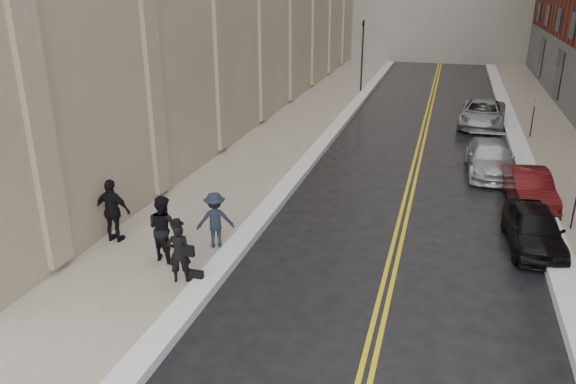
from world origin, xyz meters
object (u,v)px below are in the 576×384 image
Objects in this scene: car_maroon at (529,188)px; car_silver_near at (490,158)px; car_black at (534,229)px; pedestrian_a at (163,228)px; pedestrian_main at (179,253)px; pedestrian_b at (215,220)px; car_silver_far at (482,114)px; pedestrian_c at (113,211)px.

car_maroon is 3.58m from car_silver_near.
pedestrian_a is at bearing -162.94° from car_black.
pedestrian_b is (0.09, 2.26, 0.03)m from pedestrian_main.
pedestrian_b reaches higher than car_black.
pedestrian_a reaches higher than car_silver_near.
pedestrian_main reaches higher than car_maroon.
car_silver_far is at bearing 89.18° from car_maroon.
pedestrian_main is at bearing -155.70° from car_black.
car_silver_near is at bearing -146.80° from pedestrian_main.
car_maroon is 13.24m from pedestrian_main.
pedestrian_a is at bearing -150.23° from car_maroon.
car_silver_far is at bearing -134.30° from pedestrian_main.
pedestrian_b reaches higher than car_silver_far.
car_maroon is at bearing -72.18° from car_silver_near.
car_silver_far is at bearing 89.39° from car_black.
car_maroon is 14.72m from pedestrian_c.
car_maroon is 0.75× the size of car_silver_far.
pedestrian_main is (-8.48, -12.37, 0.33)m from car_silver_near.
car_maroon is at bearing -169.29° from pedestrian_b.
car_black is at bearing 172.69° from pedestrian_b.
car_black reaches higher than car_maroon.
pedestrian_c is (-11.56, -10.63, 0.50)m from car_silver_near.
car_maroon is 0.85× the size of car_silver_near.
car_silver_near is 15.00m from pedestrian_main.
pedestrian_c reaches higher than pedestrian_main.
pedestrian_main is 0.86× the size of pedestrian_a.
car_silver_near is 8.62m from car_silver_far.
pedestrian_c is (-12.53, -3.39, 0.51)m from car_black.
pedestrian_a is at bearing 163.55° from pedestrian_c.
pedestrian_main is 0.96× the size of pedestrian_b.
pedestrian_b is (-8.39, -10.11, 0.36)m from car_silver_near.
pedestrian_a is (-10.45, -4.07, 0.48)m from car_black.
car_silver_far is (-0.03, 8.62, 0.06)m from car_silver_near.
pedestrian_c is (-3.08, 1.74, 0.17)m from pedestrian_main.
car_silver_far reaches higher than car_maroon.
pedestrian_c is at bearing -157.17° from car_maroon.
car_black is 9.79m from pedestrian_b.
pedestrian_main is at bearing -143.92° from car_maroon.
pedestrian_a is (-1.01, 1.06, 0.14)m from pedestrian_main.
pedestrian_main is at bearing 152.28° from pedestrian_c.
car_silver_near reaches higher than car_black.
car_maroon is at bearing -124.58° from pedestrian_a.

